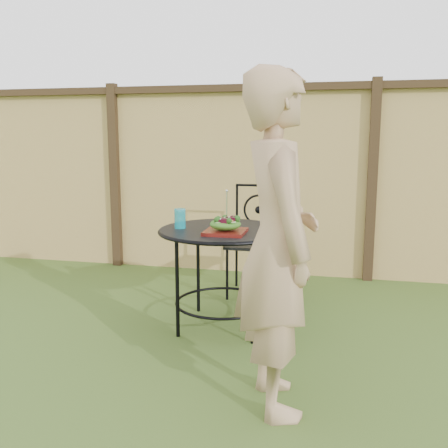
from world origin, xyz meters
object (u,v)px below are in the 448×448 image
object	(u,v)px
salad_plate	(225,232)
patio_chair	(256,237)
diner	(277,244)
patio_table	(223,248)

from	to	relation	value
salad_plate	patio_chair	bearing A→B (deg)	87.45
patio_chair	salad_plate	world-z (taller)	patio_chair
diner	salad_plate	xyz separation A→B (m)	(-0.45, 0.82, -0.11)
patio_table	salad_plate	bearing A→B (deg)	-72.20
patio_table	diner	world-z (taller)	diner
patio_table	diner	xyz separation A→B (m)	(0.50, -0.98, 0.26)
salad_plate	patio_table	bearing A→B (deg)	107.80
patio_chair	diner	size ratio (longest dim) A/B	0.56
diner	patio_chair	bearing A→B (deg)	-8.36
patio_chair	salad_plate	size ratio (longest dim) A/B	3.52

